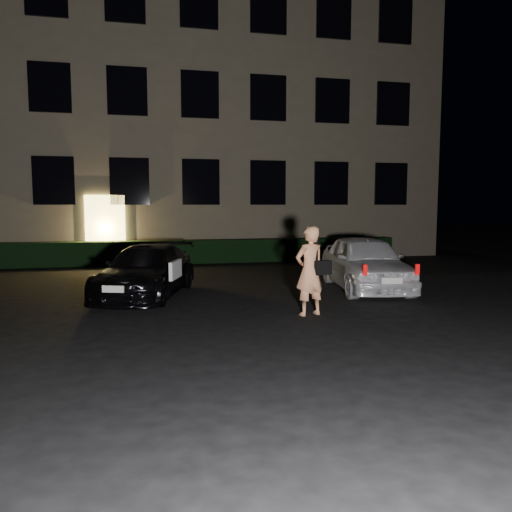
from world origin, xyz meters
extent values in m
plane|color=black|center=(0.00, 0.00, 0.00)|extent=(80.00, 80.00, 0.00)
cube|color=#6B604D|center=(0.00, 15.00, 6.00)|extent=(20.00, 8.00, 12.00)
cube|color=#FFDB67|center=(-3.50, 10.94, 1.25)|extent=(1.40, 0.10, 2.50)
cube|color=black|center=(-5.20, 10.94, 3.00)|extent=(1.40, 0.10, 1.70)
cube|color=black|center=(-2.60, 10.94, 3.00)|extent=(1.40, 0.10, 1.70)
cube|color=black|center=(0.00, 10.94, 3.00)|extent=(1.40, 0.10, 1.70)
cube|color=black|center=(2.60, 10.94, 3.00)|extent=(1.40, 0.10, 1.70)
cube|color=black|center=(5.20, 10.94, 3.00)|extent=(1.40, 0.10, 1.70)
cube|color=black|center=(7.80, 10.94, 3.00)|extent=(1.40, 0.10, 1.70)
cube|color=black|center=(-5.20, 10.94, 6.20)|extent=(1.40, 0.10, 1.70)
cube|color=black|center=(-2.60, 10.94, 6.20)|extent=(1.40, 0.10, 1.70)
cube|color=black|center=(0.00, 10.94, 6.20)|extent=(1.40, 0.10, 1.70)
cube|color=black|center=(2.60, 10.94, 6.20)|extent=(1.40, 0.10, 1.70)
cube|color=black|center=(5.20, 10.94, 6.20)|extent=(1.40, 0.10, 1.70)
cube|color=black|center=(7.80, 10.94, 6.20)|extent=(1.40, 0.10, 1.70)
cube|color=black|center=(0.00, 10.94, 9.40)|extent=(1.40, 0.10, 1.70)
cube|color=black|center=(2.60, 10.94, 9.40)|extent=(1.40, 0.10, 1.70)
cube|color=black|center=(5.20, 10.94, 9.40)|extent=(1.40, 0.10, 1.70)
cube|color=black|center=(7.80, 10.94, 9.40)|extent=(1.40, 0.10, 1.70)
cube|color=black|center=(0.00, 10.50, 0.42)|extent=(15.00, 0.70, 0.85)
imported|color=black|center=(-2.09, 3.99, 0.59)|extent=(2.83, 4.39, 1.18)
cube|color=white|center=(-1.47, 3.00, 0.73)|extent=(0.33, 0.83, 0.39)
cube|color=silver|center=(-2.74, 1.98, 0.52)|extent=(0.42, 0.17, 0.13)
imported|color=white|center=(3.34, 3.70, 0.69)|extent=(2.21, 4.26, 1.38)
cube|color=red|center=(2.48, 1.86, 0.76)|extent=(0.09, 0.06, 0.23)
cube|color=red|center=(3.62, 1.69, 0.76)|extent=(0.09, 0.06, 0.23)
cube|color=silver|center=(3.05, 1.73, 0.53)|extent=(0.46, 0.11, 0.14)
imported|color=#FFA672|center=(1.00, 1.17, 0.87)|extent=(0.73, 0.58, 1.74)
cube|color=black|center=(1.24, 1.12, 0.93)|extent=(0.39, 0.25, 0.28)
cube|color=black|center=(1.11, 1.12, 1.33)|extent=(0.05, 0.07, 0.54)
camera|label=1|loc=(-2.12, -7.96, 2.14)|focal=35.00mm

